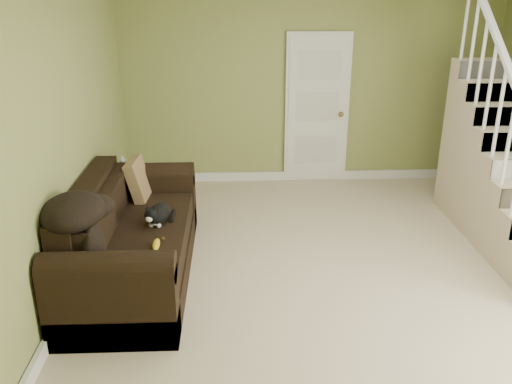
{
  "coord_description": "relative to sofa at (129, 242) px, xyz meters",
  "views": [
    {
      "loc": [
        -1.02,
        -4.44,
        2.65
      ],
      "look_at": [
        -0.82,
        0.37,
        0.75
      ],
      "focal_mm": 38.0,
      "sensor_mm": 36.0,
      "label": 1
    }
  ],
  "objects": [
    {
      "name": "floor",
      "position": [
        2.02,
        -0.14,
        -0.35
      ],
      "size": [
        5.0,
        5.5,
        0.01
      ],
      "primitive_type": "cube",
      "color": "#CCB493",
      "rests_on": "ground"
    },
    {
      "name": "wall_back",
      "position": [
        2.02,
        2.61,
        0.95
      ],
      "size": [
        5.0,
        0.04,
        2.6
      ],
      "primitive_type": "cube",
      "color": "#88914E",
      "rests_on": "floor"
    },
    {
      "name": "wall_front",
      "position": [
        2.02,
        -2.89,
        0.95
      ],
      "size": [
        5.0,
        0.04,
        2.6
      ],
      "primitive_type": "cube",
      "color": "#88914E",
      "rests_on": "floor"
    },
    {
      "name": "wall_left",
      "position": [
        -0.48,
        -0.14,
        0.95
      ],
      "size": [
        0.04,
        5.5,
        2.6
      ],
      "primitive_type": "cube",
      "color": "#88914E",
      "rests_on": "floor"
    },
    {
      "name": "baseboard_back",
      "position": [
        2.02,
        2.58,
        -0.29
      ],
      "size": [
        5.0,
        0.04,
        0.12
      ],
      "primitive_type": "cube",
      "color": "white",
      "rests_on": "floor"
    },
    {
      "name": "baseboard_left",
      "position": [
        -0.45,
        -0.14,
        -0.29
      ],
      "size": [
        0.04,
        5.5,
        0.12
      ],
      "primitive_type": "cube",
      "color": "white",
      "rests_on": "floor"
    },
    {
      "name": "door",
      "position": [
        2.12,
        2.56,
        0.66
      ],
      "size": [
        0.86,
        0.12,
        2.02
      ],
      "color": "white",
      "rests_on": "floor"
    },
    {
      "name": "staircase",
      "position": [
        4.02,
        0.82,
        0.29
      ],
      "size": [
        1.0,
        2.51,
        2.82
      ],
      "color": "#CCB493",
      "rests_on": "floor"
    },
    {
      "name": "sofa",
      "position": [
        0.0,
        0.0,
        0.0
      ],
      "size": [
        1.0,
        2.32,
        0.92
      ],
      "color": "black",
      "rests_on": "floor"
    },
    {
      "name": "side_table",
      "position": [
        -0.15,
        1.14,
        -0.05
      ],
      "size": [
        0.6,
        0.6,
        0.8
      ],
      "rotation": [
        0.0,
        0.0,
        -0.3
      ],
      "color": "black",
      "rests_on": "floor"
    },
    {
      "name": "cat",
      "position": [
        0.28,
        0.09,
        0.24
      ],
      "size": [
        0.27,
        0.51,
        0.24
      ],
      "rotation": [
        0.0,
        0.0,
        -0.25
      ],
      "color": "black",
      "rests_on": "sofa"
    },
    {
      "name": "banana",
      "position": [
        0.32,
        -0.41,
        0.18
      ],
      "size": [
        0.06,
        0.22,
        0.06
      ],
      "primitive_type": "ellipsoid",
      "rotation": [
        0.0,
        0.0,
        0.02
      ],
      "color": "gold",
      "rests_on": "sofa"
    },
    {
      "name": "throw_pillow",
      "position": [
        -0.01,
        0.77,
        0.35
      ],
      "size": [
        0.23,
        0.44,
        0.44
      ],
      "primitive_type": "cube",
      "rotation": [
        0.0,
        -0.24,
        -0.06
      ],
      "color": "#4E301F",
      "rests_on": "sofa"
    },
    {
      "name": "throw_blanket",
      "position": [
        -0.27,
        -0.64,
        0.6
      ],
      "size": [
        0.61,
        0.73,
        0.26
      ],
      "primitive_type": "ellipsoid",
      "rotation": [
        0.0,
        0.0,
        0.24
      ],
      "color": "black",
      "rests_on": "sofa"
    }
  ]
}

